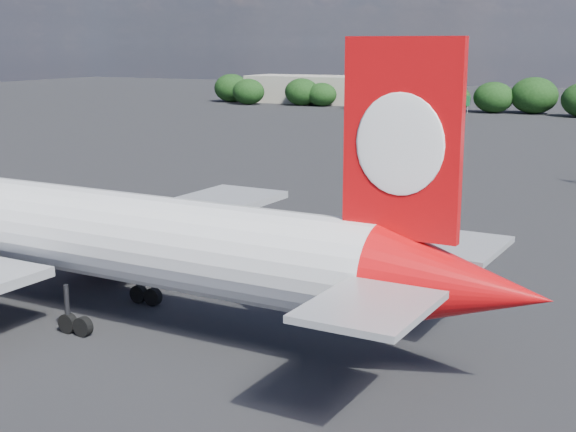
% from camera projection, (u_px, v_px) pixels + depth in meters
% --- Properties ---
extents(ground, '(500.00, 500.00, 0.00)m').
position_uv_depth(ground, '(349.00, 193.00, 96.66)').
color(ground, black).
rests_on(ground, ground).
extents(qantas_airliner, '(55.32, 52.56, 18.07)m').
position_uv_depth(qantas_airliner, '(98.00, 235.00, 52.00)').
color(qantas_airliner, silver).
rests_on(qantas_airliner, ground).
extents(terminal_building, '(42.00, 16.00, 8.00)m').
position_uv_depth(terminal_building, '(318.00, 89.00, 239.60)').
color(terminal_building, gray).
rests_on(terminal_building, ground).
extents(highway_sign, '(6.00, 0.30, 4.50)m').
position_uv_depth(highway_sign, '(458.00, 101.00, 205.11)').
color(highway_sign, '#135F2A').
rests_on(highway_sign, ground).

